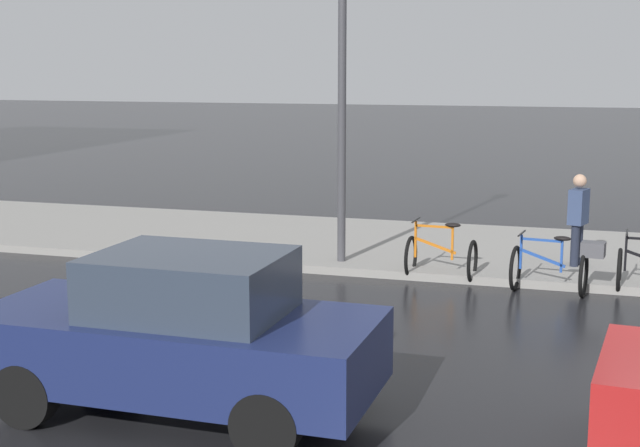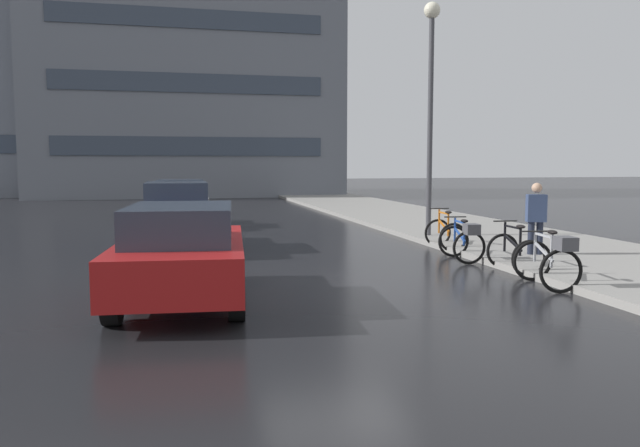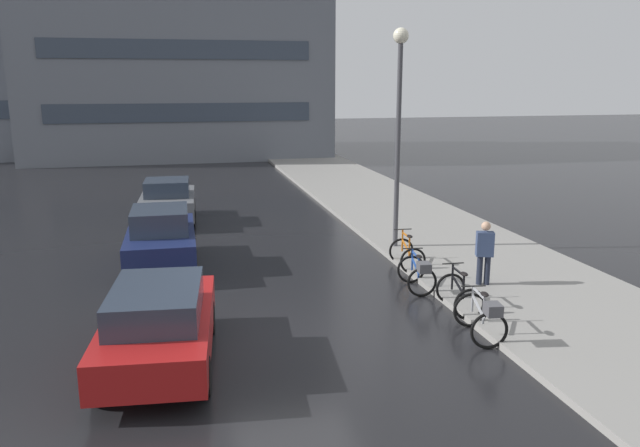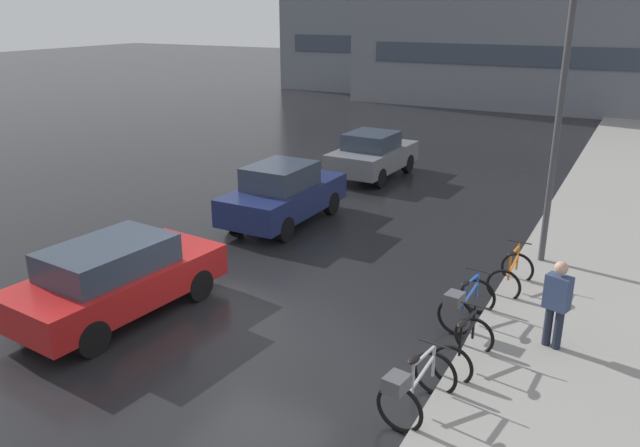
{
  "view_description": "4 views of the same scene",
  "coord_description": "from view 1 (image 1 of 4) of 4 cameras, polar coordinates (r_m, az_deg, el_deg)",
  "views": [
    {
      "loc": [
        -10.35,
        1.57,
        3.44
      ],
      "look_at": [
        0.0,
        4.71,
        1.53
      ],
      "focal_mm": 50.0,
      "sensor_mm": 36.0,
      "label": 1
    },
    {
      "loc": [
        -2.68,
        -10.23,
        2.11
      ],
      "look_at": [
        0.12,
        1.56,
        0.93
      ],
      "focal_mm": 35.0,
      "sensor_mm": 36.0,
      "label": 2
    },
    {
      "loc": [
        -2.16,
        -11.3,
        4.91
      ],
      "look_at": [
        1.63,
        4.76,
        1.13
      ],
      "focal_mm": 35.0,
      "sensor_mm": 36.0,
      "label": 3
    },
    {
      "loc": [
        5.85,
        -8.32,
        5.57
      ],
      "look_at": [
        -0.18,
        2.97,
        1.11
      ],
      "focal_mm": 35.0,
      "sensor_mm": 36.0,
      "label": 4
    }
  ],
  "objects": [
    {
      "name": "streetlamp",
      "position": [
        15.03,
        1.44,
        13.24
      ],
      "size": [
        0.44,
        0.44,
        6.34
      ],
      "color": "#424247",
      "rests_on": "ground"
    },
    {
      "name": "car_navy",
      "position": [
        9.03,
        -8.93,
        -7.04
      ],
      "size": [
        1.81,
        4.04,
        1.65
      ],
      "color": "navy",
      "rests_on": "ground"
    },
    {
      "name": "sidewalk_kerb",
      "position": [
        18.7,
        -10.24,
        -0.54
      ],
      "size": [
        4.8,
        60.0,
        0.14
      ],
      "primitive_type": "cube",
      "color": "gray",
      "rests_on": "ground"
    },
    {
      "name": "bicycle_third",
      "position": [
        14.02,
        15.07,
        -2.54
      ],
      "size": [
        0.84,
        1.4,
        0.93
      ],
      "color": "black",
      "rests_on": "ground"
    },
    {
      "name": "pedestrian",
      "position": [
        15.47,
        16.18,
        0.35
      ],
      "size": [
        0.45,
        0.35,
        1.68
      ],
      "color": "#1E2333",
      "rests_on": "ground"
    },
    {
      "name": "bicycle_farthest",
      "position": [
        14.64,
        7.76,
        -2.1
      ],
      "size": [
        0.76,
        1.12,
        0.98
      ],
      "color": "black",
      "rests_on": "ground"
    }
  ]
}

